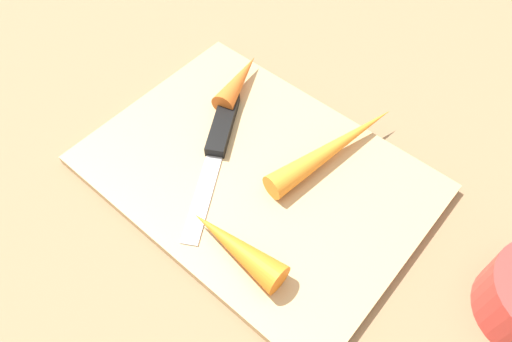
% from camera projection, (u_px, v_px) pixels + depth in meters
% --- Properties ---
extents(ground_plane, '(1.40, 1.40, 0.00)m').
position_uv_depth(ground_plane, '(256.00, 177.00, 0.53)').
color(ground_plane, '#8C6D4C').
extents(cutting_board, '(0.36, 0.26, 0.01)m').
position_uv_depth(cutting_board, '(256.00, 174.00, 0.52)').
color(cutting_board, tan).
rests_on(cutting_board, ground_plane).
extents(knife, '(0.12, 0.18, 0.01)m').
position_uv_depth(knife, '(221.00, 133.00, 0.54)').
color(knife, '#B7B7BC').
rests_on(knife, cutting_board).
extents(carrot_shortest, '(0.05, 0.10, 0.03)m').
position_uv_depth(carrot_shortest, '(239.00, 81.00, 0.58)').
color(carrot_shortest, orange).
rests_on(carrot_shortest, cutting_board).
extents(carrot_longest, '(0.06, 0.18, 0.03)m').
position_uv_depth(carrot_longest, '(334.00, 147.00, 0.52)').
color(carrot_longest, orange).
rests_on(carrot_longest, cutting_board).
extents(carrot_medium, '(0.11, 0.03, 0.03)m').
position_uv_depth(carrot_medium, '(235.00, 246.00, 0.45)').
color(carrot_medium, orange).
rests_on(carrot_medium, cutting_board).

